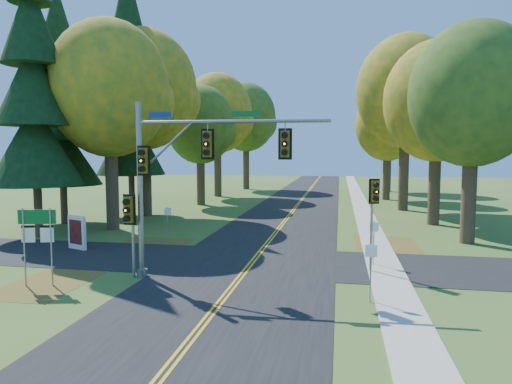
% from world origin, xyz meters
% --- Properties ---
extents(ground, '(160.00, 160.00, 0.00)m').
position_xyz_m(ground, '(0.00, 0.00, 0.00)').
color(ground, '#32571E').
rests_on(ground, ground).
extents(road_main, '(8.00, 160.00, 0.02)m').
position_xyz_m(road_main, '(0.00, 0.00, 0.01)').
color(road_main, black).
rests_on(road_main, ground).
extents(road_cross, '(60.00, 6.00, 0.02)m').
position_xyz_m(road_cross, '(0.00, 2.00, 0.01)').
color(road_cross, black).
rests_on(road_cross, ground).
extents(centerline_left, '(0.10, 160.00, 0.01)m').
position_xyz_m(centerline_left, '(-0.10, 0.00, 0.03)').
color(centerline_left, gold).
rests_on(centerline_left, road_main).
extents(centerline_right, '(0.10, 160.00, 0.01)m').
position_xyz_m(centerline_right, '(0.10, 0.00, 0.03)').
color(centerline_right, gold).
rests_on(centerline_right, road_main).
extents(sidewalk_east, '(1.60, 160.00, 0.06)m').
position_xyz_m(sidewalk_east, '(6.20, 0.00, 0.03)').
color(sidewalk_east, '#9E998E').
rests_on(sidewalk_east, ground).
extents(leaf_patch_w_near, '(4.00, 6.00, 0.00)m').
position_xyz_m(leaf_patch_w_near, '(-6.50, 4.00, 0.01)').
color(leaf_patch_w_near, brown).
rests_on(leaf_patch_w_near, ground).
extents(leaf_patch_e, '(3.50, 8.00, 0.00)m').
position_xyz_m(leaf_patch_e, '(6.80, 6.00, 0.01)').
color(leaf_patch_e, brown).
rests_on(leaf_patch_e, ground).
extents(leaf_patch_w_far, '(3.00, 5.00, 0.00)m').
position_xyz_m(leaf_patch_w_far, '(-7.50, -3.00, 0.01)').
color(leaf_patch_w_far, brown).
rests_on(leaf_patch_w_far, ground).
extents(tree_w_a, '(8.00, 8.00, 14.15)m').
position_xyz_m(tree_w_a, '(-11.13, 9.38, 9.49)').
color(tree_w_a, '#38281C').
rests_on(tree_w_a, ground).
extents(tree_e_a, '(7.20, 7.20, 12.73)m').
position_xyz_m(tree_e_a, '(11.57, 8.77, 8.53)').
color(tree_e_a, '#38281C').
rests_on(tree_e_a, ground).
extents(tree_w_b, '(8.60, 8.60, 15.38)m').
position_xyz_m(tree_w_b, '(-11.72, 16.29, 10.37)').
color(tree_w_b, '#38281C').
rests_on(tree_w_b, ground).
extents(tree_e_b, '(7.60, 7.60, 13.33)m').
position_xyz_m(tree_e_b, '(10.97, 15.58, 8.90)').
color(tree_e_b, '#38281C').
rests_on(tree_e_b, ground).
extents(tree_w_c, '(6.80, 6.80, 11.91)m').
position_xyz_m(tree_w_c, '(-9.54, 24.47, 7.94)').
color(tree_w_c, '#38281C').
rests_on(tree_w_c, ground).
extents(tree_e_c, '(8.80, 8.80, 15.79)m').
position_xyz_m(tree_e_c, '(9.88, 23.69, 10.66)').
color(tree_e_c, '#38281C').
rests_on(tree_e_c, ground).
extents(tree_w_d, '(8.20, 8.20, 14.56)m').
position_xyz_m(tree_w_d, '(-10.13, 33.18, 9.78)').
color(tree_w_d, '#38281C').
rests_on(tree_w_d, ground).
extents(tree_e_d, '(7.00, 7.00, 12.32)m').
position_xyz_m(tree_e_d, '(9.26, 32.87, 8.24)').
color(tree_e_d, '#38281C').
rests_on(tree_e_d, ground).
extents(tree_w_e, '(8.40, 8.40, 14.97)m').
position_xyz_m(tree_w_e, '(-8.92, 44.09, 10.07)').
color(tree_w_e, '#38281C').
rests_on(tree_w_e, ground).
extents(tree_e_e, '(7.80, 7.80, 13.74)m').
position_xyz_m(tree_e_e, '(10.47, 43.58, 9.19)').
color(tree_e_e, '#38281C').
rests_on(tree_e_e, ground).
extents(pine_a, '(5.60, 5.60, 19.48)m').
position_xyz_m(pine_a, '(-14.50, 6.00, 9.18)').
color(pine_a, '#38281C').
rests_on(pine_a, ground).
extents(pine_b, '(5.60, 5.60, 17.31)m').
position_xyz_m(pine_b, '(-16.00, 11.00, 8.16)').
color(pine_b, '#38281C').
rests_on(pine_b, ground).
extents(pine_c, '(5.60, 5.60, 20.56)m').
position_xyz_m(pine_c, '(-13.00, 16.00, 9.69)').
color(pine_c, '#38281C').
rests_on(pine_c, ground).
extents(traffic_mast, '(8.17, 0.84, 7.41)m').
position_xyz_m(traffic_mast, '(-2.19, -1.44, 4.76)').
color(traffic_mast, gray).
rests_on(traffic_mast, ground).
extents(east_signal_pole, '(0.47, 0.56, 4.18)m').
position_xyz_m(east_signal_pole, '(5.58, 0.90, 3.17)').
color(east_signal_pole, '#919399').
rests_on(east_signal_pole, ground).
extents(ped_signal_pole, '(0.57, 0.65, 3.58)m').
position_xyz_m(ped_signal_pole, '(-4.52, -1.82, 2.66)').
color(ped_signal_pole, gray).
rests_on(ped_signal_pole, ground).
extents(route_sign_cluster, '(1.44, 0.38, 3.14)m').
position_xyz_m(route_sign_cluster, '(-7.67, -3.46, 2.21)').
color(route_sign_cluster, gray).
rests_on(route_sign_cluster, ground).
extents(info_kiosk, '(1.30, 0.68, 1.84)m').
position_xyz_m(info_kiosk, '(-10.00, 2.99, 0.92)').
color(info_kiosk, white).
rests_on(info_kiosk, ground).
extents(reg_sign_e_north, '(0.41, 0.08, 2.13)m').
position_xyz_m(reg_sign_e_north, '(5.72, 2.29, 1.46)').
color(reg_sign_e_north, gray).
rests_on(reg_sign_e_north, ground).
extents(reg_sign_e_south, '(0.41, 0.07, 2.16)m').
position_xyz_m(reg_sign_e_south, '(5.23, -3.17, 1.48)').
color(reg_sign_e_south, gray).
rests_on(reg_sign_e_south, ground).
extents(reg_sign_w, '(0.37, 0.19, 2.08)m').
position_xyz_m(reg_sign_w, '(-5.93, 5.99, 1.42)').
color(reg_sign_w, gray).
rests_on(reg_sign_w, ground).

